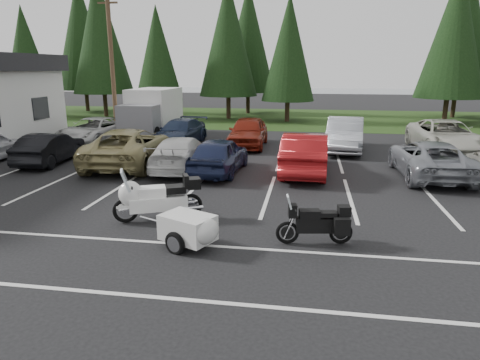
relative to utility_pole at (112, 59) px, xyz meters
name	(u,v)px	position (x,y,z in m)	size (l,w,h in m)	color
ground	(250,203)	(10.00, -12.00, -4.70)	(120.00, 120.00, 0.00)	black
grass_strip	(288,118)	(10.00, 12.00, -4.69)	(80.00, 16.00, 0.01)	#213611
lake_water	(325,96)	(14.00, 43.00, -4.70)	(70.00, 50.00, 0.02)	slate
utility_pole	(112,59)	(0.00, 0.00, 0.00)	(1.60, 0.26, 9.00)	#473321
box_truck	(150,113)	(2.00, 0.50, -3.25)	(2.40, 5.60, 2.90)	silver
stall_markings	(257,186)	(10.00, -10.00, -4.69)	(32.00, 16.00, 0.01)	silver
conifer_1	(26,53)	(-12.00, 9.20, 0.69)	(3.96, 3.96, 9.22)	#332316
conifer_2	(100,34)	(-6.00, 10.80, 2.25)	(5.10, 5.10, 11.89)	#332316
conifer_3	(157,54)	(-0.50, 9.40, 0.57)	(3.87, 3.87, 9.02)	#332316
conifer_4	(228,38)	(5.00, 10.90, 1.83)	(4.80, 4.80, 11.17)	#332316
conifer_5	(289,48)	(10.00, 9.60, 0.93)	(4.14, 4.14, 9.63)	#332316
conifer_6	(455,32)	(22.00, 10.10, 2.01)	(4.93, 4.93, 11.48)	#332316
conifer_back_a	(81,35)	(-10.00, 15.00, 2.49)	(5.28, 5.28, 12.30)	#332316
conifer_back_b	(248,38)	(6.00, 15.50, 2.07)	(4.97, 4.97, 11.58)	#332316
conifer_back_c	(464,26)	(24.00, 14.80, 2.80)	(5.50, 5.50, 12.81)	#332316
car_near_1	(50,148)	(0.33, -7.58, -4.01)	(1.46, 4.18, 1.38)	black
car_near_2	(129,147)	(4.00, -7.40, -3.88)	(2.72, 5.89, 1.64)	olive
car_near_3	(182,153)	(6.53, -7.84, -4.00)	(1.95, 4.80, 1.39)	silver
car_near_4	(219,155)	(8.20, -8.16, -3.96)	(1.75, 4.34, 1.48)	#192140
car_near_5	(305,153)	(11.65, -7.64, -3.87)	(1.75, 5.01, 1.65)	maroon
car_near_6	(430,159)	(16.48, -7.49, -3.98)	(2.39, 5.18, 1.44)	gray
car_far_0	(94,131)	(-0.23, -2.46, -3.97)	(2.41, 5.22, 1.45)	silver
car_far_1	(180,132)	(4.67, -2.00, -4.00)	(1.95, 4.79, 1.39)	#152036
car_far_2	(248,132)	(8.51, -2.01, -3.90)	(1.89, 4.71, 1.60)	maroon
car_far_3	(345,134)	(13.61, -2.31, -3.86)	(1.77, 5.09, 1.68)	gray
car_far_4	(445,136)	(18.61, -1.91, -3.89)	(2.67, 5.79, 1.61)	#B8B6A9
touring_motorcycle	(158,194)	(7.67, -13.93, -3.93)	(2.76, 0.85, 1.53)	white
cargo_trailer	(188,231)	(9.00, -15.62, -4.29)	(1.77, 1.00, 0.82)	silver
adventure_motorcycle	(315,219)	(11.99, -14.95, -4.07)	(2.07, 0.72, 1.26)	black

